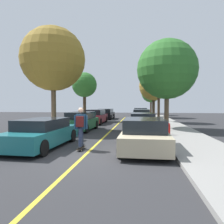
{
  "coord_description": "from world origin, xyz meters",
  "views": [
    {
      "loc": [
        2.04,
        -7.44,
        1.96
      ],
      "look_at": [
        -0.12,
        9.26,
        1.31
      ],
      "focal_mm": 33.4,
      "sensor_mm": 36.0,
      "label": 1
    }
  ],
  "objects_px": {
    "parked_car_left_far": "(95,117)",
    "street_tree_left_nearest": "(53,59)",
    "parked_car_right_far": "(141,116)",
    "skateboard": "(81,148)",
    "parked_car_left_near": "(80,121)",
    "parked_car_left_nearest": "(42,133)",
    "parked_car_left_farthest": "(106,114)",
    "street_tree_right_farthest": "(151,93)",
    "parked_car_right_near": "(142,122)",
    "parked_car_right_nearest": "(145,135)",
    "street_tree_right_near": "(159,76)",
    "fire_hydrant": "(169,129)",
    "street_tree_left_near": "(84,85)",
    "skateboarder": "(81,125)",
    "street_tree_right_nearest": "(167,69)",
    "street_tree_right_far": "(154,86)",
    "parked_car_right_farthest": "(141,113)"
  },
  "relations": [
    {
      "from": "parked_car_left_far",
      "to": "street_tree_left_nearest",
      "type": "xyz_separation_m",
      "value": [
        -1.83,
        -6.0,
        4.52
      ]
    },
    {
      "from": "parked_car_right_far",
      "to": "skateboard",
      "type": "bearing_deg",
      "value": -101.02
    },
    {
      "from": "parked_car_left_near",
      "to": "parked_car_left_nearest",
      "type": "bearing_deg",
      "value": -90.02
    },
    {
      "from": "parked_car_left_farthest",
      "to": "street_tree_right_farthest",
      "type": "relative_size",
      "value": 0.8
    },
    {
      "from": "parked_car_right_far",
      "to": "street_tree_left_nearest",
      "type": "bearing_deg",
      "value": -128.86
    },
    {
      "from": "parked_car_right_near",
      "to": "parked_car_right_far",
      "type": "bearing_deg",
      "value": 90.01
    },
    {
      "from": "parked_car_right_nearest",
      "to": "parked_car_right_far",
      "type": "distance_m",
      "value": 13.47
    },
    {
      "from": "street_tree_right_near",
      "to": "skateboard",
      "type": "relative_size",
      "value": 7.56
    },
    {
      "from": "street_tree_right_near",
      "to": "fire_hydrant",
      "type": "height_order",
      "value": "street_tree_right_near"
    },
    {
      "from": "street_tree_left_near",
      "to": "parked_car_left_farthest",
      "type": "bearing_deg",
      "value": 63.81
    },
    {
      "from": "parked_car_right_nearest",
      "to": "parked_car_left_near",
      "type": "bearing_deg",
      "value": 126.82
    },
    {
      "from": "street_tree_left_nearest",
      "to": "street_tree_right_near",
      "type": "bearing_deg",
      "value": 44.39
    },
    {
      "from": "parked_car_left_near",
      "to": "parked_car_right_near",
      "type": "distance_m",
      "value": 4.57
    },
    {
      "from": "street_tree_left_nearest",
      "to": "skateboarder",
      "type": "height_order",
      "value": "street_tree_left_nearest"
    },
    {
      "from": "street_tree_right_near",
      "to": "skateboarder",
      "type": "height_order",
      "value": "street_tree_right_near"
    },
    {
      "from": "parked_car_left_nearest",
      "to": "parked_car_left_far",
      "type": "bearing_deg",
      "value": 90.0
    },
    {
      "from": "parked_car_left_near",
      "to": "fire_hydrant",
      "type": "xyz_separation_m",
      "value": [
        6.07,
        -2.48,
        -0.19
      ]
    },
    {
      "from": "parked_car_right_far",
      "to": "street_tree_left_nearest",
      "type": "relative_size",
      "value": 0.56
    },
    {
      "from": "skateboard",
      "to": "parked_car_right_near",
      "type": "bearing_deg",
      "value": 68.11
    },
    {
      "from": "parked_car_left_farthest",
      "to": "parked_car_right_near",
      "type": "distance_m",
      "value": 12.44
    },
    {
      "from": "parked_car_left_far",
      "to": "parked_car_right_near",
      "type": "distance_m",
      "value": 6.9
    },
    {
      "from": "parked_car_left_nearest",
      "to": "parked_car_right_near",
      "type": "relative_size",
      "value": 1.09
    },
    {
      "from": "parked_car_left_farthest",
      "to": "street_tree_left_nearest",
      "type": "xyz_separation_m",
      "value": [
        -1.83,
        -12.39,
        4.53
      ]
    },
    {
      "from": "parked_car_left_far",
      "to": "parked_car_right_nearest",
      "type": "distance_m",
      "value": 12.39
    },
    {
      "from": "parked_car_left_near",
      "to": "parked_car_left_farthest",
      "type": "xyz_separation_m",
      "value": [
        -0.0,
        11.82,
        -0.01
      ]
    },
    {
      "from": "street_tree_right_nearest",
      "to": "street_tree_right_far",
      "type": "bearing_deg",
      "value": 90.0
    },
    {
      "from": "parked_car_right_nearest",
      "to": "parked_car_left_farthest",
      "type": "bearing_deg",
      "value": 104.3
    },
    {
      "from": "parked_car_left_farthest",
      "to": "fire_hydrant",
      "type": "relative_size",
      "value": 6.18
    },
    {
      "from": "street_tree_right_far",
      "to": "skateboarder",
      "type": "distance_m",
      "value": 22.58
    },
    {
      "from": "parked_car_right_far",
      "to": "skateboarder",
      "type": "xyz_separation_m",
      "value": [
        -2.69,
        -13.86,
        0.37
      ]
    },
    {
      "from": "street_tree_left_nearest",
      "to": "fire_hydrant",
      "type": "bearing_deg",
      "value": -13.58
    },
    {
      "from": "parked_car_left_nearest",
      "to": "street_tree_right_nearest",
      "type": "height_order",
      "value": "street_tree_right_nearest"
    },
    {
      "from": "parked_car_left_near",
      "to": "street_tree_right_far",
      "type": "distance_m",
      "value": 17.07
    },
    {
      "from": "street_tree_left_nearest",
      "to": "street_tree_right_nearest",
      "type": "relative_size",
      "value": 1.1
    },
    {
      "from": "street_tree_left_nearest",
      "to": "fire_hydrant",
      "type": "distance_m",
      "value": 9.4
    },
    {
      "from": "parked_car_left_nearest",
      "to": "street_tree_right_farthest",
      "type": "relative_size",
      "value": 0.84
    },
    {
      "from": "parked_car_left_farthest",
      "to": "skateboard",
      "type": "distance_m",
      "value": 18.38
    },
    {
      "from": "parked_car_left_nearest",
      "to": "skateboard",
      "type": "bearing_deg",
      "value": -8.87
    },
    {
      "from": "parked_car_left_near",
      "to": "skateboarder",
      "type": "relative_size",
      "value": 2.51
    },
    {
      "from": "parked_car_right_far",
      "to": "parked_car_right_farthest",
      "type": "bearing_deg",
      "value": 90.01
    },
    {
      "from": "street_tree_left_near",
      "to": "parked_car_right_far",
      "type": "bearing_deg",
      "value": -6.41
    },
    {
      "from": "street_tree_left_near",
      "to": "street_tree_right_far",
      "type": "relative_size",
      "value": 0.84
    },
    {
      "from": "street_tree_left_nearest",
      "to": "street_tree_left_near",
      "type": "relative_size",
      "value": 1.36
    },
    {
      "from": "parked_car_left_far",
      "to": "skateboarder",
      "type": "xyz_separation_m",
      "value": [
        1.88,
        -11.92,
        0.38
      ]
    },
    {
      "from": "street_tree_left_near",
      "to": "street_tree_right_farthest",
      "type": "bearing_deg",
      "value": 59.27
    },
    {
      "from": "street_tree_left_nearest",
      "to": "parked_car_left_far",
      "type": "bearing_deg",
      "value": 73.0
    },
    {
      "from": "street_tree_right_near",
      "to": "parked_car_right_near",
      "type": "bearing_deg",
      "value": -104.2
    },
    {
      "from": "parked_car_right_near",
      "to": "street_tree_right_near",
      "type": "bearing_deg",
      "value": 75.8
    },
    {
      "from": "skateboarder",
      "to": "skateboard",
      "type": "bearing_deg",
      "value": 93.5
    },
    {
      "from": "parked_car_right_nearest",
      "to": "street_tree_right_farthest",
      "type": "bearing_deg",
      "value": 86.26
    }
  ]
}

